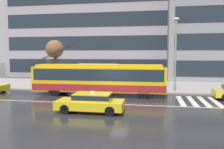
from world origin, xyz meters
name	(u,v)px	position (x,y,z in m)	size (l,w,h in m)	color
ground_plane	(112,101)	(0.00, 0.00, 0.00)	(160.00, 160.00, 0.00)	#262729
sidewalk_slab	(125,85)	(0.00, 9.25, 0.07)	(80.00, 10.00, 0.14)	gray
crosswalk_stripe_edge_near	(181,101)	(5.51, 1.12, 0.00)	(0.44, 4.40, 0.01)	beige
crosswalk_stripe_inner_a	(192,101)	(6.41, 1.12, 0.00)	(0.44, 4.40, 0.01)	beige
crosswalk_stripe_center	(204,101)	(7.31, 1.12, 0.00)	(0.44, 4.40, 0.01)	beige
crosswalk_stripe_inner_b	(216,102)	(8.21, 1.12, 0.00)	(0.44, 4.40, 0.01)	beige
lane_centre_line	(109,104)	(0.00, -1.20, 0.00)	(72.00, 0.14, 0.01)	silver
trolleybus	(99,78)	(-1.67, 2.65, 1.57)	(12.71, 2.82, 4.77)	#E7B412
taxi_oncoming_near	(91,102)	(-0.72, -3.86, 0.70)	(4.40, 1.79, 1.39)	yellow
bus_shelter	(97,70)	(-2.62, 5.82, 2.13)	(4.28, 1.77, 2.64)	gray
pedestrian_at_shelter	(81,74)	(-4.47, 5.99, 1.66)	(0.95, 0.95, 1.94)	#193249
pedestrian_approaching_curb	(152,74)	(3.19, 6.20, 1.76)	(1.35, 1.35, 2.06)	black
pedestrian_walking_past	(135,74)	(1.35, 6.38, 1.75)	(1.14, 1.14, 2.04)	#554052
pedestrian_waiting_by_pole	(75,78)	(-5.31, 6.51, 1.13)	(0.38, 0.38, 1.67)	navy
street_lamp	(176,49)	(5.36, 4.97, 4.34)	(0.60, 0.32, 7.16)	gray
street_tree_bare	(55,50)	(-7.82, 6.81, 4.31)	(2.34, 2.04, 5.28)	brown
office_tower_corner_left	(93,13)	(-7.37, 22.36, 11.03)	(28.01, 10.54, 22.04)	#988F9B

